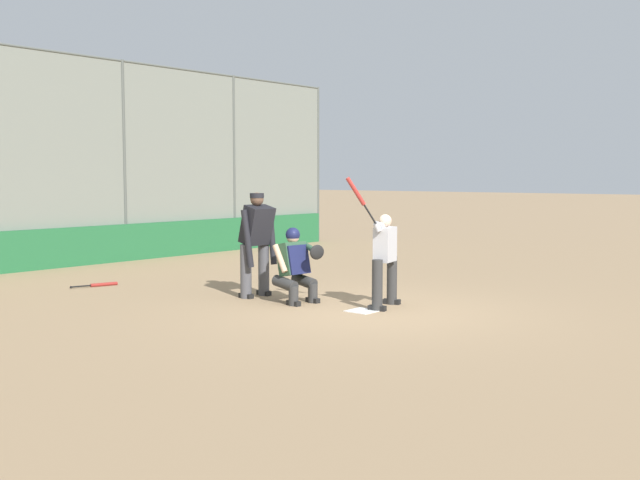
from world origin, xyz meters
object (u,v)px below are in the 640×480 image
Objects in this scene: umpire_home at (257,241)px; spare_bat_near_backstop at (100,285)px; batter_at_plate at (384,257)px; catcher_behind_plate at (296,264)px.

spare_bat_near_backstop is (1.04, -3.17, -0.95)m from umpire_home.
batter_at_plate is 1.15× the size of umpire_home.
catcher_behind_plate is 0.98m from umpire_home.
spare_bat_near_backstop is at bearing -88.30° from batter_at_plate.
batter_at_plate reaches higher than spare_bat_near_backstop.
catcher_behind_plate is 4.27m from spare_bat_near_backstop.
batter_at_plate is 2.37m from umpire_home.
catcher_behind_plate is at bearing -81.67° from batter_at_plate.
batter_at_plate is 1.67× the size of catcher_behind_plate.
catcher_behind_plate is at bearing -60.49° from spare_bat_near_backstop.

